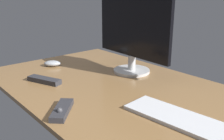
{
  "coord_description": "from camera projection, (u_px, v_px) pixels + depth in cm",
  "views": [
    {
      "loc": [
        85.58,
        -76.05,
        47.1
      ],
      "look_at": [
        -7.49,
        3.27,
        8.0
      ],
      "focal_mm": 41.49,
      "sensor_mm": 36.0,
      "label": 1
    }
  ],
  "objects": [
    {
      "name": "media_remote",
      "position": [
        62.0,
        110.0,
        0.97
      ],
      "size": [
        15.84,
        15.62,
        3.65
      ],
      "rotation": [
        0.0,
        0.0,
        -0.77
      ],
      "color": "#2D2D33",
      "rests_on": "desk"
    },
    {
      "name": "computer_mouse",
      "position": [
        52.0,
        63.0,
        1.55
      ],
      "size": [
        11.23,
        11.7,
        3.4
      ],
      "primitive_type": "ellipsoid",
      "rotation": [
        0.0,
        0.0,
        0.88
      ],
      "color": "#999EA5",
      "rests_on": "desk"
    },
    {
      "name": "tv_remote",
      "position": [
        44.0,
        80.0,
        1.28
      ],
      "size": [
        18.62,
        11.13,
        2.46
      ],
      "primitive_type": "cube",
      "rotation": [
        0.0,
        0.0,
        0.38
      ],
      "color": "#2D2D33",
      "rests_on": "desk"
    },
    {
      "name": "monitor",
      "position": [
        133.0,
        32.0,
        1.38
      ],
      "size": [
        51.82,
        20.1,
        43.89
      ],
      "rotation": [
        0.0,
        0.0,
        -0.03
      ],
      "color": "#B8B8B8",
      "rests_on": "desk"
    },
    {
      "name": "keyboard",
      "position": [
        183.0,
        120.0,
        0.91
      ],
      "size": [
        44.93,
        18.2,
        1.36
      ],
      "primitive_type": "cube",
      "rotation": [
        0.0,
        0.0,
        0.1
      ],
      "color": "silver",
      "rests_on": "desk"
    },
    {
      "name": "desk",
      "position": [
        117.0,
        89.0,
        1.23
      ],
      "size": [
        140.0,
        84.0,
        2.0
      ],
      "primitive_type": "cube",
      "color": "olive",
      "rests_on": "ground"
    }
  ]
}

